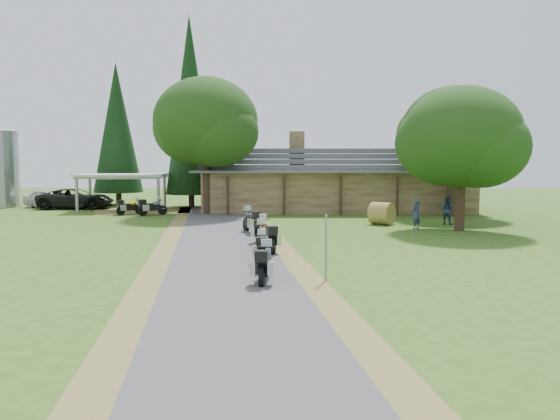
{
  "coord_description": "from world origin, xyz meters",
  "views": [
    {
      "loc": [
        2.13,
        -19.06,
        3.75
      ],
      "look_at": [
        1.86,
        5.5,
        1.6
      ],
      "focal_mm": 35.0,
      "sensor_mm": 36.0,
      "label": 1
    }
  ],
  "objects_px": {
    "car_dark_suv": "(76,194)",
    "motorcycle_carport_b": "(153,206)",
    "motorcycle_carport_a": "(130,206)",
    "motorcycle_row_e": "(251,220)",
    "lodge": "(335,179)",
    "motorcycle_row_b": "(262,247)",
    "motorcycle_row_c": "(265,236)",
    "carport": "(123,192)",
    "motorcycle_row_d": "(261,229)",
    "motorcycle_row_a": "(265,262)",
    "car_white_sedan": "(49,196)",
    "hay_bale": "(382,213)"
  },
  "relations": [
    {
      "from": "car_dark_suv",
      "to": "motorcycle_carport_b",
      "type": "bearing_deg",
      "value": -128.18
    },
    {
      "from": "motorcycle_carport_a",
      "to": "motorcycle_row_e",
      "type": "bearing_deg",
      "value": -86.05
    },
    {
      "from": "lodge",
      "to": "motorcycle_row_b",
      "type": "relative_size",
      "value": 12.48
    },
    {
      "from": "car_dark_suv",
      "to": "motorcycle_row_c",
      "type": "relative_size",
      "value": 3.29
    },
    {
      "from": "lodge",
      "to": "motorcycle_row_e",
      "type": "distance_m",
      "value": 15.55
    },
    {
      "from": "carport",
      "to": "motorcycle_row_b",
      "type": "relative_size",
      "value": 3.85
    },
    {
      "from": "carport",
      "to": "motorcycle_row_b",
      "type": "height_order",
      "value": "carport"
    },
    {
      "from": "car_dark_suv",
      "to": "motorcycle_row_d",
      "type": "height_order",
      "value": "car_dark_suv"
    },
    {
      "from": "motorcycle_carport_b",
      "to": "motorcycle_row_a",
      "type": "bearing_deg",
      "value": -106.68
    },
    {
      "from": "motorcycle_row_e",
      "to": "lodge",
      "type": "bearing_deg",
      "value": -45.85
    },
    {
      "from": "lodge",
      "to": "carport",
      "type": "distance_m",
      "value": 16.6
    },
    {
      "from": "motorcycle_row_b",
      "to": "motorcycle_carport_b",
      "type": "xyz_separation_m",
      "value": [
        -8.53,
        18.09,
        0.07
      ]
    },
    {
      "from": "car_white_sedan",
      "to": "motorcycle_row_a",
      "type": "relative_size",
      "value": 3.15
    },
    {
      "from": "motorcycle_row_d",
      "to": "motorcycle_row_e",
      "type": "distance_m",
      "value": 3.32
    },
    {
      "from": "car_white_sedan",
      "to": "motorcycle_row_e",
      "type": "distance_m",
      "value": 23.88
    },
    {
      "from": "motorcycle_carport_a",
      "to": "hay_bale",
      "type": "bearing_deg",
      "value": -58.22
    },
    {
      "from": "carport",
      "to": "motorcycle_row_d",
      "type": "height_order",
      "value": "carport"
    },
    {
      "from": "lodge",
      "to": "carport",
      "type": "relative_size",
      "value": 3.25
    },
    {
      "from": "motorcycle_row_b",
      "to": "motorcycle_carport_b",
      "type": "relative_size",
      "value": 0.89
    },
    {
      "from": "carport",
      "to": "hay_bale",
      "type": "relative_size",
      "value": 4.88
    },
    {
      "from": "car_white_sedan",
      "to": "car_dark_suv",
      "type": "xyz_separation_m",
      "value": [
        2.58,
        -0.81,
        0.26
      ]
    },
    {
      "from": "lodge",
      "to": "motorcycle_row_b",
      "type": "bearing_deg",
      "value": -101.86
    },
    {
      "from": "motorcycle_row_a",
      "to": "carport",
      "type": "bearing_deg",
      "value": 29.91
    },
    {
      "from": "motorcycle_row_b",
      "to": "motorcycle_row_e",
      "type": "relative_size",
      "value": 0.85
    },
    {
      "from": "car_dark_suv",
      "to": "motorcycle_row_a",
      "type": "relative_size",
      "value": 3.48
    },
    {
      "from": "car_white_sedan",
      "to": "motorcycle_row_c",
      "type": "relative_size",
      "value": 2.98
    },
    {
      "from": "car_dark_suv",
      "to": "hay_bale",
      "type": "height_order",
      "value": "car_dark_suv"
    },
    {
      "from": "carport",
      "to": "motorcycle_row_b",
      "type": "bearing_deg",
      "value": -67.19
    },
    {
      "from": "carport",
      "to": "car_white_sedan",
      "type": "height_order",
      "value": "carport"
    },
    {
      "from": "motorcycle_row_c",
      "to": "car_dark_suv",
      "type": "bearing_deg",
      "value": 16.3
    },
    {
      "from": "motorcycle_carport_b",
      "to": "hay_bale",
      "type": "relative_size",
      "value": 1.42
    },
    {
      "from": "motorcycle_carport_a",
      "to": "carport",
      "type": "bearing_deg",
      "value": 75.48
    },
    {
      "from": "motorcycle_carport_a",
      "to": "motorcycle_carport_b",
      "type": "xyz_separation_m",
      "value": [
        1.75,
        -0.47,
        0.05
      ]
    },
    {
      "from": "carport",
      "to": "motorcycle_row_d",
      "type": "bearing_deg",
      "value": -60.86
    },
    {
      "from": "carport",
      "to": "hay_bale",
      "type": "distance_m",
      "value": 20.7
    },
    {
      "from": "car_dark_suv",
      "to": "motorcycle_carport_b",
      "type": "xyz_separation_m",
      "value": [
        7.57,
        -5.48,
        -0.57
      ]
    },
    {
      "from": "motorcycle_row_a",
      "to": "motorcycle_row_c",
      "type": "relative_size",
      "value": 0.95
    },
    {
      "from": "motorcycle_row_b",
      "to": "motorcycle_row_d",
      "type": "distance_m",
      "value": 5.18
    },
    {
      "from": "lodge",
      "to": "car_dark_suv",
      "type": "xyz_separation_m",
      "value": [
        -20.89,
        0.8,
        -1.22
      ]
    },
    {
      "from": "carport",
      "to": "motorcycle_row_e",
      "type": "bearing_deg",
      "value": -56.6
    },
    {
      "from": "car_dark_suv",
      "to": "carport",
      "type": "bearing_deg",
      "value": -113.82
    },
    {
      "from": "motorcycle_row_e",
      "to": "motorcycle_row_a",
      "type": "bearing_deg",
      "value": 161.5
    },
    {
      "from": "motorcycle_carport_b",
      "to": "car_white_sedan",
      "type": "bearing_deg",
      "value": 109.33
    },
    {
      "from": "motorcycle_row_a",
      "to": "motorcycle_row_d",
      "type": "relative_size",
      "value": 0.99
    },
    {
      "from": "car_white_sedan",
      "to": "motorcycle_row_c",
      "type": "xyz_separation_m",
      "value": [
        18.74,
        -22.04,
        -0.3
      ]
    },
    {
      "from": "motorcycle_row_a",
      "to": "motorcycle_row_d",
      "type": "bearing_deg",
      "value": 7.75
    },
    {
      "from": "carport",
      "to": "motorcycle_carport_a",
      "type": "distance_m",
      "value": 3.71
    },
    {
      "from": "carport",
      "to": "motorcycle_row_c",
      "type": "relative_size",
      "value": 3.39
    },
    {
      "from": "carport",
      "to": "motorcycle_row_e",
      "type": "height_order",
      "value": "carport"
    },
    {
      "from": "motorcycle_row_d",
      "to": "motorcycle_carport_b",
      "type": "distance_m",
      "value": 15.35
    }
  ]
}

